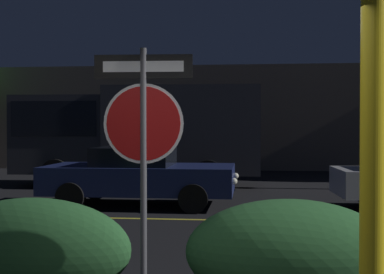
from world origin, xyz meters
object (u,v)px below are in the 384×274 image
Objects in this scene: passing_car_2 at (139,175)px; delivery_truck at (133,131)px; stop_sign at (143,128)px; yellow_pole_right at (372,187)px; hedge_bush_2 at (34,248)px; hedge_bush_3 at (290,253)px.

delivery_truck is (-0.98, 3.92, 0.95)m from passing_car_2.
yellow_pole_right reaches higher than stop_sign.
hedge_bush_2 is 0.28× the size of delivery_truck.
yellow_pole_right is at bearing -41.22° from stop_sign.
stop_sign reaches higher than hedge_bush_3.
delivery_truck reaches higher than passing_car_2.
hedge_bush_2 is 2.56m from hedge_bush_3.
hedge_bush_3 reaches higher than hedge_bush_2.
yellow_pole_right reaches higher than hedge_bush_3.
passing_car_2 is 4.15m from delivery_truck.
passing_car_2 is 0.59× the size of delivery_truck.
delivery_truck is (-3.77, 10.28, 1.10)m from hedge_bush_3.
hedge_bush_3 is (-0.37, 1.77, -0.85)m from yellow_pole_right.
stop_sign is 0.59× the size of passing_car_2.
stop_sign is 0.35× the size of delivery_truck.
yellow_pole_right is at bearing -78.16° from hedge_bush_3.
hedge_bush_2 is at bearing -174.79° from delivery_truck.
hedge_bush_3 is at bearing 101.84° from yellow_pole_right.
stop_sign is 1.86m from hedge_bush_3.
hedge_bush_2 is 6.37m from passing_car_2.
stop_sign is 1.22× the size of hedge_bush_3.
passing_car_2 reaches higher than hedge_bush_2.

